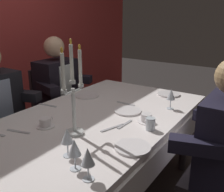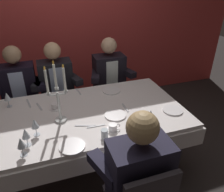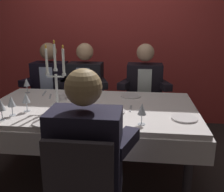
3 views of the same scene
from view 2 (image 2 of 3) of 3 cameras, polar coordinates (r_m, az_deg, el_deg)
name	(u,v)px [view 2 (image 2 of 3)]	position (r m, az deg, el deg)	size (l,w,h in m)	color
ground_plane	(93,165)	(2.71, -5.03, -17.32)	(12.00, 12.00, 0.00)	#312B2A
back_wall	(62,21)	(3.57, -12.88, 18.53)	(6.00, 0.12, 2.70)	#CB3C3A
dining_table	(90,121)	(2.30, -5.69, -6.52)	(1.94, 1.14, 0.74)	white
candelabra	(58,98)	(2.02, -13.84, -0.50)	(0.19, 0.11, 0.60)	silver
dinner_plate_0	(72,146)	(1.83, -10.30, -12.69)	(0.21, 0.21, 0.01)	white
dinner_plate_1	(173,110)	(2.32, 15.47, -3.56)	(0.21, 0.21, 0.01)	white
dinner_plate_2	(115,115)	(2.16, 0.88, -4.97)	(0.21, 0.21, 0.01)	white
dinner_plate_3	(111,91)	(2.60, -0.17, 1.40)	(0.21, 0.21, 0.01)	white
wine_glass_0	(35,124)	(1.96, -19.41, -6.83)	(0.07, 0.07, 0.16)	silver
wine_glass_1	(21,143)	(1.80, -22.54, -11.25)	(0.07, 0.07, 0.16)	silver
wine_glass_2	(25,134)	(1.88, -21.55, -9.08)	(0.07, 0.07, 0.16)	silver
wine_glass_3	(7,97)	(2.49, -25.57, -0.21)	(0.07, 0.07, 0.16)	silver
wine_glass_4	(150,115)	(1.99, 9.94, -4.86)	(0.07, 0.07, 0.16)	silver
water_tumbler_0	(105,134)	(1.87, -1.94, -9.80)	(0.06, 0.06, 0.08)	silver
coffee_cup_0	(113,128)	(1.96, 0.24, -8.19)	(0.13, 0.12, 0.06)	white
coffee_cup_1	(55,106)	(2.33, -14.54, -2.59)	(0.13, 0.12, 0.06)	white
fork_0	(96,126)	(2.02, -4.20, -7.78)	(0.17, 0.02, 0.01)	#B7B7BC
fork_1	(78,91)	(2.63, -8.72, 1.18)	(0.17, 0.02, 0.01)	#B7B7BC
spoon_2	(39,107)	(2.42, -18.32, -2.64)	(0.17, 0.02, 0.01)	#B7B7BC
knife_3	(85,126)	(2.04, -6.96, -7.61)	(0.19, 0.02, 0.01)	#B7B7BC
knife_4	(29,103)	(2.52, -20.81, -1.76)	(0.19, 0.02, 0.01)	#B7B7BC
fork_5	(125,108)	(2.29, 3.45, -3.02)	(0.17, 0.02, 0.01)	#B7B7BC
seated_diner_0	(19,85)	(3.00, -22.98, 2.60)	(0.63, 0.48, 1.24)	#2D272B
seated_diner_1	(56,80)	(2.99, -14.28, 3.97)	(0.63, 0.48, 1.24)	#2D272B
seated_diner_2	(139,174)	(1.63, 7.05, -19.54)	(0.63, 0.48, 1.24)	#2D272B
seated_diner_3	(109,73)	(3.11, -0.79, 5.89)	(0.63, 0.48, 1.24)	#2D272B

